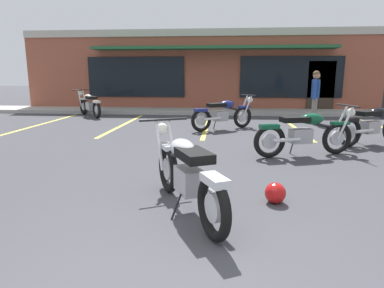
{
  "coord_description": "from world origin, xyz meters",
  "views": [
    {
      "loc": [
        0.47,
        -1.74,
        1.55
      ],
      "look_at": [
        0.03,
        3.1,
        0.55
      ],
      "focal_mm": 31.5,
      "sensor_mm": 36.0,
      "label": 1
    }
  ],
  "objects_px": {
    "motorcycle_red_sportbike": "(373,124)",
    "motorcycle_black_cruiser": "(306,132)",
    "person_in_shorts_foreground": "(315,94)",
    "motorcycle_blue_standard": "(89,104)",
    "helmet_on_pavement": "(275,193)",
    "motorcycle_green_cafe_racer": "(223,114)",
    "motorcycle_foreground_classic": "(186,172)"
  },
  "relations": [
    {
      "from": "motorcycle_red_sportbike",
      "to": "motorcycle_black_cruiser",
      "type": "xyz_separation_m",
      "value": [
        -1.79,
        -1.29,
        0.0
      ]
    },
    {
      "from": "motorcycle_black_cruiser",
      "to": "person_in_shorts_foreground",
      "type": "distance_m",
      "value": 4.68
    },
    {
      "from": "motorcycle_blue_standard",
      "to": "helmet_on_pavement",
      "type": "relative_size",
      "value": 6.62
    },
    {
      "from": "motorcycle_black_cruiser",
      "to": "motorcycle_blue_standard",
      "type": "relative_size",
      "value": 1.19
    },
    {
      "from": "helmet_on_pavement",
      "to": "motorcycle_green_cafe_racer",
      "type": "bearing_deg",
      "value": 96.46
    },
    {
      "from": "motorcycle_blue_standard",
      "to": "person_in_shorts_foreground",
      "type": "relative_size",
      "value": 1.03
    },
    {
      "from": "motorcycle_foreground_classic",
      "to": "person_in_shorts_foreground",
      "type": "xyz_separation_m",
      "value": [
        3.31,
        7.36,
        0.49
      ]
    },
    {
      "from": "motorcycle_red_sportbike",
      "to": "motorcycle_green_cafe_racer",
      "type": "relative_size",
      "value": 1.03
    },
    {
      "from": "helmet_on_pavement",
      "to": "motorcycle_red_sportbike",
      "type": "bearing_deg",
      "value": 54.66
    },
    {
      "from": "motorcycle_black_cruiser",
      "to": "motorcycle_red_sportbike",
      "type": "bearing_deg",
      "value": 35.7
    },
    {
      "from": "motorcycle_red_sportbike",
      "to": "motorcycle_foreground_classic",
      "type": "bearing_deg",
      "value": -132.17
    },
    {
      "from": "motorcycle_foreground_classic",
      "to": "person_in_shorts_foreground",
      "type": "bearing_deg",
      "value": 65.81
    },
    {
      "from": "person_in_shorts_foreground",
      "to": "motorcycle_blue_standard",
      "type": "bearing_deg",
      "value": 170.93
    },
    {
      "from": "motorcycle_black_cruiser",
      "to": "helmet_on_pavement",
      "type": "relative_size",
      "value": 7.86
    },
    {
      "from": "motorcycle_blue_standard",
      "to": "helmet_on_pavement",
      "type": "height_order",
      "value": "motorcycle_blue_standard"
    },
    {
      "from": "motorcycle_foreground_classic",
      "to": "motorcycle_blue_standard",
      "type": "distance_m",
      "value": 9.77
    },
    {
      "from": "motorcycle_red_sportbike",
      "to": "motorcycle_black_cruiser",
      "type": "distance_m",
      "value": 2.2
    },
    {
      "from": "motorcycle_black_cruiser",
      "to": "motorcycle_blue_standard",
      "type": "bearing_deg",
      "value": 139.03
    },
    {
      "from": "motorcycle_green_cafe_racer",
      "to": "helmet_on_pavement",
      "type": "bearing_deg",
      "value": -83.54
    },
    {
      "from": "motorcycle_black_cruiser",
      "to": "person_in_shorts_foreground",
      "type": "relative_size",
      "value": 1.22
    },
    {
      "from": "helmet_on_pavement",
      "to": "motorcycle_foreground_classic",
      "type": "bearing_deg",
      "value": -162.38
    },
    {
      "from": "motorcycle_green_cafe_racer",
      "to": "helmet_on_pavement",
      "type": "relative_size",
      "value": 6.98
    },
    {
      "from": "person_in_shorts_foreground",
      "to": "motorcycle_red_sportbike",
      "type": "bearing_deg",
      "value": -81.4
    },
    {
      "from": "person_in_shorts_foreground",
      "to": "helmet_on_pavement",
      "type": "distance_m",
      "value": 7.42
    },
    {
      "from": "motorcycle_blue_standard",
      "to": "motorcycle_foreground_classic",
      "type": "bearing_deg",
      "value": -61.95
    },
    {
      "from": "motorcycle_red_sportbike",
      "to": "motorcycle_blue_standard",
      "type": "bearing_deg",
      "value": 152.08
    },
    {
      "from": "motorcycle_black_cruiser",
      "to": "motorcycle_blue_standard",
      "type": "xyz_separation_m",
      "value": [
        -6.6,
        5.73,
        0.0
      ]
    },
    {
      "from": "motorcycle_foreground_classic",
      "to": "motorcycle_red_sportbike",
      "type": "xyz_separation_m",
      "value": [
        3.79,
        4.18,
        0.0
      ]
    },
    {
      "from": "motorcycle_red_sportbike",
      "to": "person_in_shorts_foreground",
      "type": "height_order",
      "value": "person_in_shorts_foreground"
    },
    {
      "from": "motorcycle_red_sportbike",
      "to": "motorcycle_green_cafe_racer",
      "type": "xyz_separation_m",
      "value": [
        -3.36,
        1.77,
        0.0
      ]
    },
    {
      "from": "motorcycle_foreground_classic",
      "to": "motorcycle_blue_standard",
      "type": "bearing_deg",
      "value": 118.05
    },
    {
      "from": "motorcycle_black_cruiser",
      "to": "motorcycle_green_cafe_racer",
      "type": "xyz_separation_m",
      "value": [
        -1.58,
        3.06,
        0.0
      ]
    }
  ]
}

